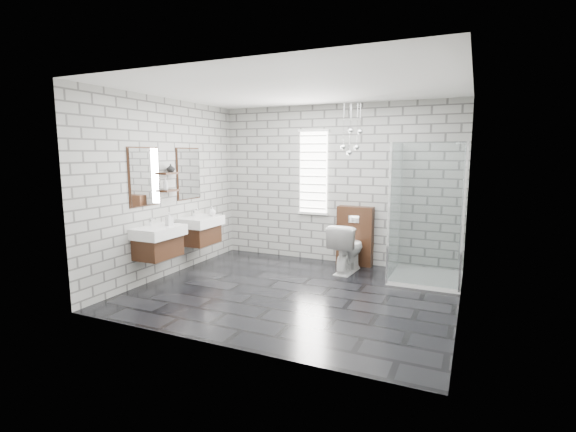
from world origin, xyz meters
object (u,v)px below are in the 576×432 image
Objects in this scene: vanity_right at (199,222)px; shower_enclosure at (419,248)px; vanity_left at (157,233)px; toilet at (347,248)px; cistern_panel at (355,236)px.

shower_enclosure is at bearing 11.44° from vanity_right.
shower_enclosure reaches higher than vanity_left.
cistern_panel is at bearing -85.76° from toilet.
shower_enclosure is (1.11, -0.52, 0.00)m from cistern_panel.
toilet is (2.30, 1.75, -0.37)m from vanity_left.
vanity_right is 1.57× the size of cistern_panel.
vanity_left is 2.01× the size of toilet.
vanity_left is 1.01m from vanity_right.
vanity_left is 2.91m from toilet.
toilet is at bearing 37.29° from vanity_left.
vanity_left is at bearing -136.11° from cistern_panel.
cistern_panel is (2.30, 1.21, -0.26)m from vanity_right.
shower_enclosure reaches higher than toilet.
toilet is at bearing -90.00° from cistern_panel.
shower_enclosure reaches higher than vanity_right.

